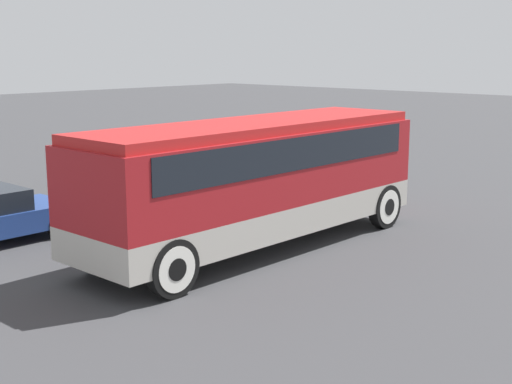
% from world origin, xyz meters
% --- Properties ---
extents(ground_plane, '(120.00, 120.00, 0.00)m').
position_xyz_m(ground_plane, '(0.00, 0.00, 0.00)').
color(ground_plane, '#38383A').
extents(tour_bus, '(9.46, 2.64, 3.04)m').
position_xyz_m(tour_bus, '(0.10, -0.00, 1.84)').
color(tour_bus, '#B7B2A8').
rests_on(tour_bus, ground_plane).
extents(parked_car_mid, '(4.20, 1.94, 1.36)m').
position_xyz_m(parked_car_mid, '(3.31, 8.94, 0.68)').
color(parked_car_mid, '#2D5638').
rests_on(parked_car_mid, ground_plane).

